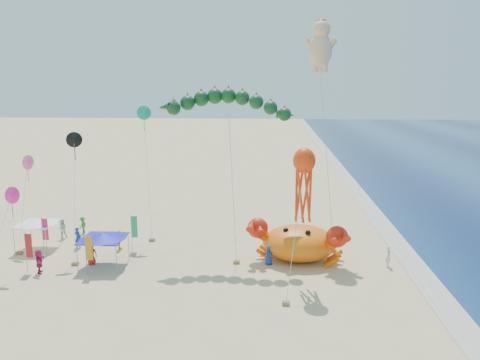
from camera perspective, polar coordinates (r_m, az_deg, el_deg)
name	(u,v)px	position (r m, az deg, el deg)	size (l,w,h in m)	color
ground	(263,265)	(37.93, 2.85, -10.32)	(320.00, 320.00, 0.00)	#D1B784
foam_strip	(417,269)	(39.58, 20.78, -10.13)	(320.00, 320.00, 0.00)	silver
crab_inflatable	(299,242)	(38.71, 7.26, -7.48)	(8.08, 6.41, 3.54)	orange
dragon_kite	(227,108)	(38.94, -1.64, 8.76)	(11.09, 5.10, 13.44)	#103A1B
cherub_kite	(321,45)	(43.12, 9.81, 15.96)	(2.56, 5.28, 19.72)	#FFBF9B
octopus_kite	(304,180)	(33.42, 7.76, 0.06)	(2.27, 5.20, 9.80)	#FF3C0D
canopy_blue	(103,236)	(38.56, -16.37, -6.57)	(3.62, 3.62, 2.71)	gray
canopy_white	(37,222)	(44.44, -23.52, -4.67)	(3.36, 3.36, 2.71)	gray
feather_flags	(75,238)	(40.17, -19.48, -6.68)	(7.91, 5.50, 3.20)	gray
beachgoers	(106,244)	(41.60, -15.98, -7.47)	(29.55, 11.18, 1.86)	red
small_kites	(67,162)	(41.66, -20.34, 2.11)	(10.79, 13.26, 12.26)	#FF54A0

